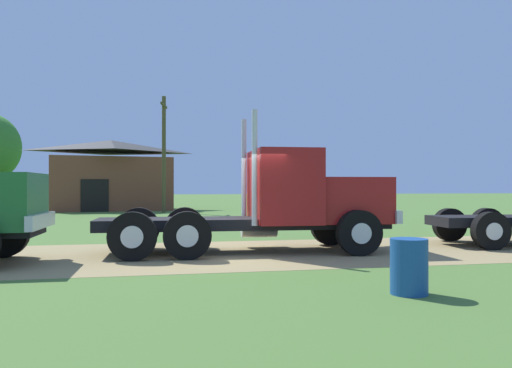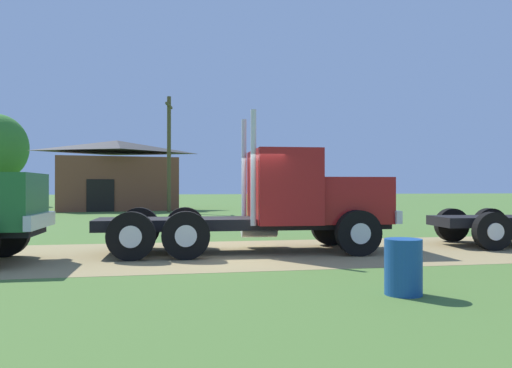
# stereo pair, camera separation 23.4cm
# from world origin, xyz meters

# --- Properties ---
(ground_plane) EXTENTS (200.00, 200.00, 0.00)m
(ground_plane) POSITION_xyz_m (0.00, 0.00, 0.00)
(ground_plane) COLOR #4B702F
(dirt_track) EXTENTS (120.00, 5.75, 0.01)m
(dirt_track) POSITION_xyz_m (0.00, 0.00, 0.00)
(dirt_track) COLOR #978355
(dirt_track) RESTS_ON ground_plane
(truck_foreground_white) EXTENTS (7.71, 2.98, 3.60)m
(truck_foreground_white) POSITION_xyz_m (1.54, 0.22, 1.28)
(truck_foreground_white) COLOR black
(truck_foreground_white) RESTS_ON ground_plane
(steel_barrel) EXTENTS (0.59, 0.59, 0.88)m
(steel_barrel) POSITION_xyz_m (2.05, -5.46, 0.44)
(steel_barrel) COLOR #19478C
(steel_barrel) RESTS_ON ground_plane
(shed_building) EXTENTS (9.27, 6.70, 5.08)m
(shed_building) POSITION_xyz_m (-4.74, 25.76, 2.44)
(shed_building) COLOR brown
(shed_building) RESTS_ON ground_plane
(utility_pole_far) EXTENTS (0.52, 2.19, 7.67)m
(utility_pole_far) POSITION_xyz_m (-1.07, 21.44, 4.08)
(utility_pole_far) COLOR #4C4726
(utility_pole_far) RESTS_ON ground_plane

